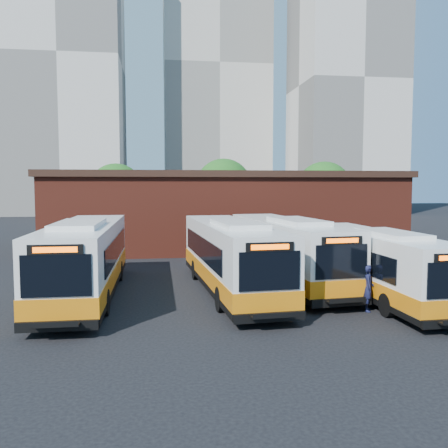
{
  "coord_description": "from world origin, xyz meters",
  "views": [
    {
      "loc": [
        -5.44,
        -20.39,
        5.32
      ],
      "look_at": [
        -1.82,
        5.93,
        3.13
      ],
      "focal_mm": 38.0,
      "sensor_mm": 36.0,
      "label": 1
    }
  ],
  "objects": [
    {
      "name": "tree_west",
      "position": [
        -10.0,
        32.0,
        4.64
      ],
      "size": [
        6.0,
        6.0,
        7.65
      ],
      "color": "#382314",
      "rests_on": "ground"
    },
    {
      "name": "tower_left",
      "position": [
        -22.0,
        72.0,
        27.84
      ],
      "size": [
        20.0,
        18.0,
        56.2
      ],
      "color": "beige",
      "rests_on": "ground"
    },
    {
      "name": "tree_east",
      "position": [
        13.0,
        31.0,
        4.83
      ],
      "size": [
        6.24,
        6.24,
        7.96
      ],
      "color": "#382314",
      "rests_on": "ground"
    },
    {
      "name": "transit_worker",
      "position": [
        3.26,
        -1.73,
        0.99
      ],
      "size": [
        0.68,
        0.83,
        1.98
      ],
      "primitive_type": "imported",
      "rotation": [
        0.0,
        0.0,
        1.25
      ],
      "color": "#131636",
      "rests_on": "ground"
    },
    {
      "name": "tower_right",
      "position": [
        30.0,
        68.0,
        24.34
      ],
      "size": [
        18.0,
        18.0,
        49.2
      ],
      "color": "beige",
      "rests_on": "ground"
    },
    {
      "name": "bus_west",
      "position": [
        -8.95,
        2.72,
        1.68
      ],
      "size": [
        2.89,
        13.64,
        3.71
      ],
      "rotation": [
        0.0,
        0.0,
        0.0
      ],
      "color": "silver",
      "rests_on": "ground"
    },
    {
      "name": "bus_mideast",
      "position": [
        1.38,
        4.41,
        1.64
      ],
      "size": [
        3.98,
        13.42,
        3.61
      ],
      "rotation": [
        0.0,
        0.0,
        0.1
      ],
      "color": "silver",
      "rests_on": "ground"
    },
    {
      "name": "bus_east",
      "position": [
        4.66,
        0.6,
        1.49
      ],
      "size": [
        2.9,
        12.15,
        3.29
      ],
      "rotation": [
        0.0,
        0.0,
        0.03
      ],
      "color": "silver",
      "rests_on": "ground"
    },
    {
      "name": "bus_midwest",
      "position": [
        -1.93,
        2.69,
        1.66
      ],
      "size": [
        3.72,
        13.53,
        3.65
      ],
      "rotation": [
        0.0,
        0.0,
        0.07
      ],
      "color": "silver",
      "rests_on": "ground"
    },
    {
      "name": "tree_mid",
      "position": [
        2.0,
        34.0,
        5.08
      ],
      "size": [
        6.56,
        6.56,
        8.36
      ],
      "color": "#382314",
      "rests_on": "ground"
    },
    {
      "name": "depot_building",
      "position": [
        0.0,
        20.0,
        3.26
      ],
      "size": [
        28.6,
        12.6,
        6.4
      ],
      "color": "maroon",
      "rests_on": "ground"
    },
    {
      "name": "ground",
      "position": [
        0.0,
        0.0,
        0.0
      ],
      "size": [
        220.0,
        220.0,
        0.0
      ],
      "primitive_type": "plane",
      "color": "black"
    },
    {
      "name": "tower_center",
      "position": [
        7.0,
        86.0,
        30.34
      ],
      "size": [
        22.0,
        20.0,
        61.2
      ],
      "color": "beige",
      "rests_on": "ground"
    }
  ]
}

